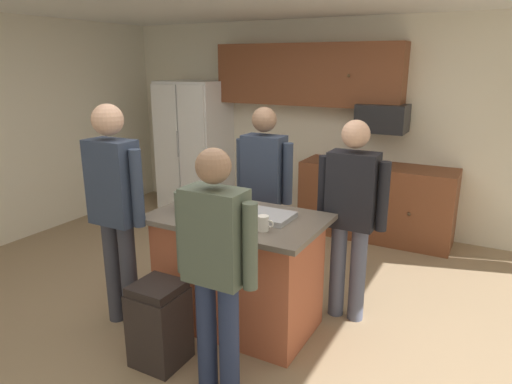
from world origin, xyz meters
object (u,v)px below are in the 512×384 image
(refrigerator, at_px, (195,146))
(person_elder_center, at_px, (216,259))
(person_guest_by_door, at_px, (115,202))
(mug_ceramic_white, at_px, (263,223))
(microwave_over_range, at_px, (382,118))
(trash_bin, at_px, (159,324))
(glass_dark_ale, at_px, (195,194))
(mug_blue_stoneware, at_px, (184,207))
(person_host_foreground, at_px, (351,209))
(glass_short_whisky, at_px, (180,202))
(tumbler_amber, at_px, (213,215))
(serving_tray, at_px, (263,215))
(glass_stout_tall, at_px, (240,198))
(person_guest_right, at_px, (264,185))
(glass_pilsner, at_px, (202,200))
(kitchen_island, at_px, (238,270))

(refrigerator, bearing_deg, person_elder_center, -52.28)
(refrigerator, distance_m, person_guest_by_door, 3.10)
(person_guest_by_door, relative_size, mug_ceramic_white, 14.09)
(microwave_over_range, relative_size, trash_bin, 0.92)
(glass_dark_ale, relative_size, mug_blue_stoneware, 1.35)
(person_host_foreground, xyz_separation_m, trash_bin, (-0.97, -1.22, -0.65))
(mug_ceramic_white, xyz_separation_m, glass_short_whisky, (-0.81, 0.11, 0.01))
(tumbler_amber, bearing_deg, mug_blue_stoneware, 168.62)
(microwave_over_range, xyz_separation_m, tumbler_amber, (-0.54, -2.73, -0.45))
(glass_short_whisky, xyz_separation_m, serving_tray, (0.69, 0.13, -0.04))
(glass_stout_tall, bearing_deg, serving_tray, -31.28)
(person_guest_right, height_order, glass_pilsner, person_guest_right)
(mug_blue_stoneware, relative_size, glass_pilsner, 0.91)
(glass_dark_ale, bearing_deg, person_host_foreground, 19.64)
(trash_bin, bearing_deg, person_guest_right, 87.29)
(serving_tray, bearing_deg, person_guest_by_door, -155.29)
(kitchen_island, distance_m, person_host_foreground, 1.03)
(refrigerator, bearing_deg, mug_blue_stoneware, -55.60)
(kitchen_island, bearing_deg, person_guest_by_door, -152.96)
(person_guest_right, relative_size, glass_dark_ale, 10.37)
(glass_short_whisky, xyz_separation_m, glass_pilsner, (0.14, 0.11, 0.01))
(mug_blue_stoneware, height_order, trash_bin, mug_blue_stoneware)
(tumbler_amber, relative_size, mug_ceramic_white, 1.02)
(kitchen_island, bearing_deg, glass_pilsner, 175.86)
(mug_blue_stoneware, xyz_separation_m, glass_pilsner, (0.04, 0.18, 0.01))
(microwave_over_range, height_order, glass_pilsner, microwave_over_range)
(refrigerator, relative_size, serving_tray, 4.16)
(microwave_over_range, distance_m, kitchen_island, 2.73)
(person_guest_by_door, relative_size, trash_bin, 2.93)
(glass_short_whisky, distance_m, trash_bin, 0.96)
(kitchen_island, relative_size, person_guest_right, 0.79)
(glass_short_whisky, height_order, serving_tray, glass_short_whisky)
(tumbler_amber, distance_m, glass_pilsner, 0.37)
(person_guest_right, relative_size, mug_ceramic_white, 13.38)
(person_elder_center, distance_m, person_guest_by_door, 1.17)
(glass_short_whisky, relative_size, serving_tray, 0.28)
(person_guest_by_door, relative_size, glass_dark_ale, 10.92)
(person_elder_center, height_order, trash_bin, person_elder_center)
(person_guest_right, height_order, tumbler_amber, person_guest_right)
(tumbler_amber, relative_size, trash_bin, 0.21)
(refrigerator, distance_m, glass_stout_tall, 2.95)
(mug_ceramic_white, height_order, glass_stout_tall, glass_stout_tall)
(person_elder_center, xyz_separation_m, glass_short_whisky, (-0.77, 0.65, 0.07))
(microwave_over_range, bearing_deg, tumbler_amber, -101.18)
(mug_ceramic_white, bearing_deg, serving_tray, 117.57)
(person_guest_right, height_order, glass_dark_ale, person_guest_right)
(kitchen_island, height_order, person_elder_center, person_elder_center)
(person_host_foreground, xyz_separation_m, mug_blue_stoneware, (-1.13, -0.68, 0.03))
(mug_ceramic_white, relative_size, trash_bin, 0.21)
(person_guest_right, bearing_deg, kitchen_island, -0.00)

